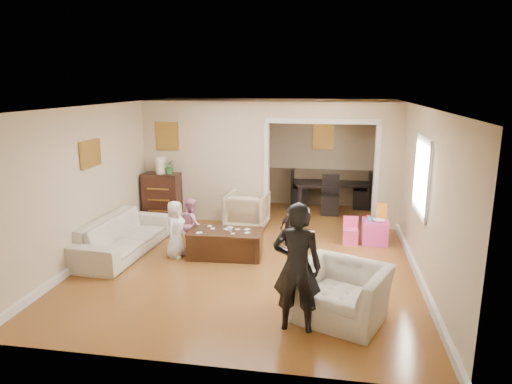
% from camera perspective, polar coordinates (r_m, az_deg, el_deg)
% --- Properties ---
extents(floor, '(7.00, 7.00, 0.00)m').
position_cam_1_polar(floor, '(8.34, -0.23, -7.35)').
color(floor, '#A06429').
rests_on(floor, ground).
extents(partition_left, '(2.75, 0.18, 2.60)m').
position_cam_1_polar(partition_left, '(10.00, -6.28, 3.80)').
color(partition_left, beige).
rests_on(partition_left, ground).
extents(partition_right, '(0.55, 0.18, 2.60)m').
position_cam_1_polar(partition_right, '(9.70, 16.23, 3.04)').
color(partition_right, beige).
rests_on(partition_right, ground).
extents(partition_header, '(2.22, 0.18, 0.35)m').
position_cam_1_polar(partition_header, '(9.50, 8.30, 10.07)').
color(partition_header, beige).
rests_on(partition_header, partition_right).
extents(window_pane, '(0.03, 0.95, 1.10)m').
position_cam_1_polar(window_pane, '(7.55, 20.10, 1.85)').
color(window_pane, white).
rests_on(window_pane, ground).
extents(framed_art_partition, '(0.45, 0.03, 0.55)m').
position_cam_1_polar(framed_art_partition, '(10.08, -11.06, 6.87)').
color(framed_art_partition, brown).
rests_on(framed_art_partition, partition_left).
extents(framed_art_sofa_wall, '(0.03, 0.55, 0.40)m').
position_cam_1_polar(framed_art_sofa_wall, '(8.23, -19.98, 4.53)').
color(framed_art_sofa_wall, brown).
extents(framed_art_alcove, '(0.45, 0.03, 0.55)m').
position_cam_1_polar(framed_art_alcove, '(11.20, 8.39, 6.83)').
color(framed_art_alcove, brown).
extents(sofa, '(1.00, 2.27, 0.65)m').
position_cam_1_polar(sofa, '(8.47, -16.26, -5.26)').
color(sofa, beige).
rests_on(sofa, ground).
extents(armchair_back, '(0.87, 0.89, 0.76)m').
position_cam_1_polar(armchair_back, '(9.49, -1.10, -2.34)').
color(armchair_back, tan).
rests_on(armchair_back, ground).
extents(armchair_front, '(1.37, 1.30, 0.71)m').
position_cam_1_polar(armchair_front, '(6.06, 10.66, -12.28)').
color(armchair_front, beige).
rests_on(armchair_front, ground).
extents(dresser, '(0.78, 0.44, 1.07)m').
position_cam_1_polar(dresser, '(10.14, -11.63, -0.68)').
color(dresser, '#33170F').
rests_on(dresser, ground).
extents(table_lamp, '(0.22, 0.22, 0.36)m').
position_cam_1_polar(table_lamp, '(10.00, -11.83, 3.29)').
color(table_lamp, '#FFEBCF').
rests_on(table_lamp, dresser).
extents(potted_plant, '(0.28, 0.24, 0.31)m').
position_cam_1_polar(potted_plant, '(9.93, -10.74, 3.13)').
color(potted_plant, '#336B2F').
rests_on(potted_plant, dresser).
extents(coffee_table, '(1.29, 0.71, 0.47)m').
position_cam_1_polar(coffee_table, '(8.02, -3.83, -6.46)').
color(coffee_table, '#372211').
rests_on(coffee_table, ground).
extents(coffee_cup, '(0.10, 0.10, 0.09)m').
position_cam_1_polar(coffee_cup, '(7.86, -3.24, -4.70)').
color(coffee_cup, white).
rests_on(coffee_cup, coffee_table).
extents(play_table, '(0.48, 0.48, 0.45)m').
position_cam_1_polar(play_table, '(8.95, 14.61, -4.80)').
color(play_table, '#E33B9C').
rests_on(play_table, ground).
extents(cereal_box, '(0.20, 0.07, 0.30)m').
position_cam_1_polar(cereal_box, '(8.95, 15.46, -2.34)').
color(cereal_box, yellow).
rests_on(cereal_box, play_table).
extents(cyan_cup, '(0.08, 0.08, 0.08)m').
position_cam_1_polar(cyan_cup, '(8.81, 14.09, -3.24)').
color(cyan_cup, '#27ACC5').
rests_on(cyan_cup, play_table).
extents(toy_block, '(0.10, 0.08, 0.05)m').
position_cam_1_polar(toy_block, '(8.98, 13.88, -3.02)').
color(toy_block, red).
rests_on(toy_block, play_table).
extents(play_bowl, '(0.22, 0.22, 0.05)m').
position_cam_1_polar(play_bowl, '(8.77, 15.09, -3.49)').
color(play_bowl, silver).
rests_on(play_bowl, play_table).
extents(dining_table, '(2.05, 1.46, 0.65)m').
position_cam_1_polar(dining_table, '(11.29, 9.26, -0.24)').
color(dining_table, black).
rests_on(dining_table, ground).
extents(adult_person, '(0.60, 0.40, 1.62)m').
position_cam_1_polar(adult_person, '(5.56, 5.14, -9.36)').
color(adult_person, black).
rests_on(adult_person, ground).
extents(child_kneel_a, '(0.37, 0.52, 1.01)m').
position_cam_1_polar(child_kneel_a, '(8.03, -10.05, -4.59)').
color(child_kneel_a, white).
rests_on(child_kneel_a, ground).
extents(child_kneel_b, '(0.51, 0.57, 0.95)m').
position_cam_1_polar(child_kneel_b, '(8.40, -8.05, -3.92)').
color(child_kneel_b, pink).
rests_on(child_kneel_b, ground).
extents(child_toddler, '(0.44, 0.43, 0.75)m').
position_cam_1_polar(child_toddler, '(8.51, 4.24, -4.29)').
color(child_toddler, black).
rests_on(child_toddler, ground).
extents(craft_papers, '(0.93, 0.50, 0.00)m').
position_cam_1_polar(craft_papers, '(7.97, -3.73, -4.76)').
color(craft_papers, white).
rests_on(craft_papers, coffee_table).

